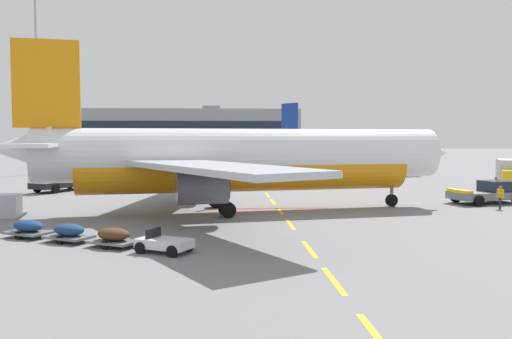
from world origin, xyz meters
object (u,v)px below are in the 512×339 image
object	(u,v)px
apron_light_mast_near	(36,57)
airliner_foreground	(239,159)
uld_cargo_container	(7,206)
pushback_tug	(488,193)
fuel_service_truck	(64,175)
baggage_train	(91,234)
ground_crew_worker	(500,196)
catering_truck	(511,174)
airliner_mid_left	(341,147)

from	to	relation	value
apron_light_mast_near	airliner_foreground	bearing A→B (deg)	-55.44
airliner_foreground	uld_cargo_container	distance (m)	16.63
pushback_tug	airliner_foreground	bearing A→B (deg)	-170.10
fuel_service_truck	baggage_train	bearing A→B (deg)	-71.24
fuel_service_truck	ground_crew_worker	world-z (taller)	fuel_service_truck
pushback_tug	fuel_service_truck	distance (m)	40.98
ground_crew_worker	uld_cargo_container	bearing A→B (deg)	-176.78
catering_truck	pushback_tug	bearing A→B (deg)	-125.47
pushback_tug	catering_truck	world-z (taller)	catering_truck
baggage_train	airliner_foreground	bearing A→B (deg)	55.74
airliner_foreground	ground_crew_worker	xyz separation A→B (m)	(20.28, 0.23, -2.92)
catering_truck	fuel_service_truck	world-z (taller)	same
airliner_mid_left	apron_light_mast_near	xyz separation A→B (m)	(-47.63, -7.87, 13.64)
fuel_service_truck	baggage_train	distance (m)	30.16
airliner_foreground	baggage_train	bearing A→B (deg)	-124.26
airliner_mid_left	fuel_service_truck	distance (m)	49.30
uld_cargo_container	ground_crew_worker	bearing A→B (deg)	3.22
uld_cargo_container	apron_light_mast_near	size ratio (longest dim) A/B	0.06
airliner_mid_left	baggage_train	xyz separation A→B (m)	(-26.88, -61.51, -3.35)
fuel_service_truck	apron_light_mast_near	world-z (taller)	apron_light_mast_near
airliner_foreground	apron_light_mast_near	bearing A→B (deg)	124.56
airliner_foreground	apron_light_mast_near	world-z (taller)	apron_light_mast_near
airliner_mid_left	uld_cargo_container	bearing A→B (deg)	-124.23
airliner_mid_left	catering_truck	distance (m)	35.58
airliner_foreground	catering_truck	distance (m)	33.89
airliner_foreground	apron_light_mast_near	distance (m)	52.56
baggage_train	apron_light_mast_near	distance (m)	59.98
pushback_tug	ground_crew_worker	xyz separation A→B (m)	(-0.82, -3.46, 0.13)
airliner_mid_left	ground_crew_worker	bearing A→B (deg)	-88.32
catering_truck	airliner_foreground	bearing A→B (deg)	-151.90
airliner_foreground	catering_truck	world-z (taller)	airliner_foreground
airliner_foreground	catering_truck	bearing A→B (deg)	28.10
baggage_train	uld_cargo_container	bearing A→B (deg)	129.27
baggage_train	uld_cargo_container	distance (m)	12.91
airliner_mid_left	apron_light_mast_near	size ratio (longest dim) A/B	1.10
pushback_tug	fuel_service_truck	xyz separation A→B (m)	(-38.85, 13.03, 0.74)
airliner_mid_left	catering_truck	bearing A→B (deg)	-71.96
ground_crew_worker	uld_cargo_container	distance (m)	36.56
catering_truck	baggage_train	world-z (taller)	catering_truck
airliner_mid_left	baggage_train	size ratio (longest dim) A/B	2.89
airliner_foreground	airliner_mid_left	size ratio (longest dim) A/B	1.11
pushback_tug	baggage_train	size ratio (longest dim) A/B	0.60
catering_truck	apron_light_mast_near	world-z (taller)	apron_light_mast_near
airliner_foreground	apron_light_mast_near	xyz separation A→B (m)	(-28.81, 41.82, 13.57)
airliner_mid_left	fuel_service_truck	world-z (taller)	airliner_mid_left
catering_truck	baggage_train	size ratio (longest dim) A/B	0.68
catering_truck	ground_crew_worker	bearing A→B (deg)	-121.30
airliner_foreground	airliner_mid_left	world-z (taller)	airliner_foreground
ground_crew_worker	baggage_train	bearing A→B (deg)	-156.96
fuel_service_truck	uld_cargo_container	size ratio (longest dim) A/B	4.25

